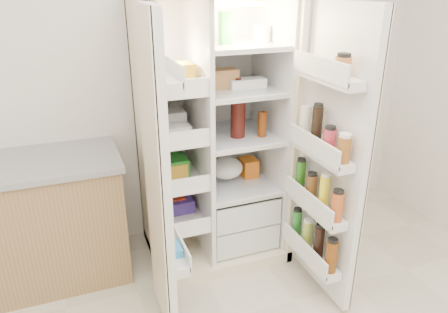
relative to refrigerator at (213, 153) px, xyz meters
name	(u,v)px	position (x,y,z in m)	size (l,w,h in m)	color
wall_back	(170,59)	(-0.19, 0.35, 0.60)	(4.00, 0.02, 2.70)	silver
refrigerator	(213,153)	(0.00, 0.00, 0.00)	(0.92, 0.70, 1.80)	beige
freezer_door	(158,181)	(-0.52, -0.60, 0.15)	(0.15, 0.40, 1.72)	silver
fridge_door	(330,164)	(0.47, -0.70, 0.12)	(0.17, 0.58, 1.72)	silver
kitchen_counter	(32,222)	(-1.21, 0.05, -0.32)	(1.16, 0.62, 0.84)	olive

